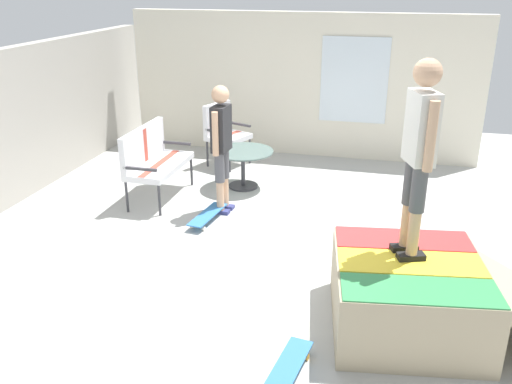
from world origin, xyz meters
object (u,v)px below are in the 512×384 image
Objects in this scene: patio_table at (243,161)px; person_skater at (419,146)px; skateboard_by_bench at (208,215)px; patio_bench at (152,156)px; skate_ramp at (411,295)px; skateboard_spare at (287,370)px; patio_chair_near_house at (223,128)px; person_watching at (221,140)px.

person_skater reaches higher than patio_table.
person_skater is 3.32m from skateboard_by_bench.
patio_bench reaches higher than skateboard_by_bench.
skateboard_spare is at bearing 135.82° from skate_ramp.
skate_ramp reaches higher than skateboard_spare.
skateboard_by_bench is 3.12m from skateboard_spare.
skateboard_spare is (-1.09, 0.87, -1.59)m from person_skater.
patio_bench and patio_chair_near_house have the same top height.
patio_table is 1.10m from person_watching.
patio_chair_near_house is 4.98m from person_skater.
skate_ramp is 1.36× the size of person_skater.
skate_ramp is 2.85× the size of skateboard_by_bench.
patio_bench is 1.34m from patio_table.
skateboard_by_bench is at bearing 166.01° from person_watching.
skateboard_spare is at bearing 141.49° from person_skater.
skate_ramp reaches higher than patio_table.
skateboard_by_bench is (-2.27, -0.50, -0.53)m from patio_chair_near_house.
person_skater reaches higher than skateboard_by_bench.
patio_chair_near_house is 0.59× the size of person_skater.
person_skater reaches higher than skateboard_spare.
person_watching is (-0.93, 0.02, 0.59)m from patio_table.
patio_chair_near_house is at bearing 17.14° from person_watching.
person_watching is at bearing 25.98° from skateboard_spare.
person_skater is (0.13, 0.07, 1.34)m from skate_ramp.
skate_ramp is 5.01m from patio_chair_near_house.
skateboard_spare is at bearing -159.85° from patio_table.
patio_bench reaches higher than patio_table.
patio_table reaches higher than skateboard_by_bench.
patio_chair_near_house is at bearing 36.96° from skate_ramp.
skateboard_by_bench is (-0.37, 0.09, -0.91)m from person_watching.
patio_chair_near_house is (1.67, -0.51, -0.00)m from patio_bench.
skateboard_by_bench is (1.60, 2.44, -1.59)m from person_skater.
skate_ramp is 2.60× the size of patio_table.
person_skater is at bearing 28.11° from skate_ramp.
person_watching reaches higher than patio_bench.
patio_table is at bearing -58.19° from patio_bench.
skate_ramp is at bearing -151.89° from person_skater.
person_watching is (-0.23, -1.10, 0.38)m from patio_bench.
skateboard_spare is (-3.29, -2.59, -0.53)m from patio_bench.
skateboard_spare is at bearing -149.56° from skateboard_by_bench.
patio_table is 1.10× the size of skateboard_spare.
skate_ramp is 4.23m from patio_bench.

